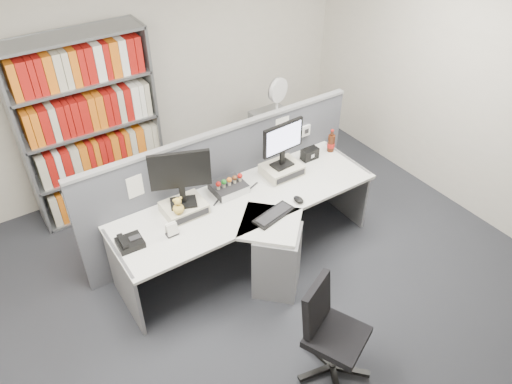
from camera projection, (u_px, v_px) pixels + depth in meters
ground at (295, 306)px, 4.60m from camera, size 5.50×5.50×0.00m
room_shell at (307, 141)px, 3.50m from camera, size 5.04×5.54×2.72m
partition at (224, 183)px, 5.03m from camera, size 3.00×0.08×1.27m
desk at (259, 234)px, 4.71m from camera, size 2.60×1.20×0.72m
monitor_riser_left at (184, 208)px, 4.52m from camera, size 0.38×0.31×0.10m
monitor_riser_right at (282, 170)px, 5.00m from camera, size 0.38×0.31×0.10m
monitor_left at (180, 174)px, 4.29m from camera, size 0.51×0.24×0.54m
monitor_right at (283, 141)px, 4.80m from camera, size 0.47×0.16×0.48m
desktop_pc at (229, 188)px, 4.78m from camera, size 0.31×0.28×0.08m
figurines at (229, 181)px, 4.71m from camera, size 0.29×0.05×0.09m
keyboard at (274, 215)px, 4.50m from camera, size 0.44×0.24×0.03m
mouse at (298, 200)px, 4.66m from camera, size 0.08×0.12×0.05m
desk_phone at (129, 242)px, 4.18m from camera, size 0.22×0.20×0.09m
desk_calendar at (172, 230)px, 4.28m from camera, size 0.11×0.08×0.13m
plush_toy at (178, 207)px, 4.34m from camera, size 0.10×0.10×0.17m
speaker at (310, 154)px, 5.21m from camera, size 0.18×0.10×0.12m
cola_bottle at (331, 143)px, 5.31m from camera, size 0.08×0.08×0.26m
shelving_unit at (90, 130)px, 5.22m from camera, size 1.41×0.40×2.00m
filing_cabinet at (276, 141)px, 6.23m from camera, size 0.45×0.61×0.70m
desk_fan at (278, 93)px, 5.82m from camera, size 0.30×0.18×0.50m
office_chair at (329, 329)px, 3.82m from camera, size 0.59×0.58×0.89m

